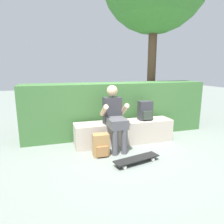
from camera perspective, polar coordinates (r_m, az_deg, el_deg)
name	(u,v)px	position (r m, az deg, el deg)	size (l,w,h in m)	color
ground_plane	(129,147)	(4.05, 4.86, -9.91)	(24.00, 24.00, 0.00)	gray
bench_main	(124,132)	(4.22, 3.49, -5.66)	(2.05, 0.43, 0.46)	#B7A999
person_skater	(114,115)	(3.82, 0.69, -0.90)	(0.49, 0.62, 1.21)	#333338
skateboard_near_person	(137,159)	(3.42, 6.97, -12.97)	(0.82, 0.37, 0.09)	black
backpack_on_bench	(145,111)	(4.28, 9.37, 0.32)	(0.28, 0.23, 0.40)	#333338
backpack_on_ground	(101,145)	(3.62, -3.15, -9.35)	(0.28, 0.23, 0.40)	#A37A47
hedge_row	(117,108)	(4.76, 1.34, 1.02)	(4.21, 0.69, 1.20)	#3B6834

